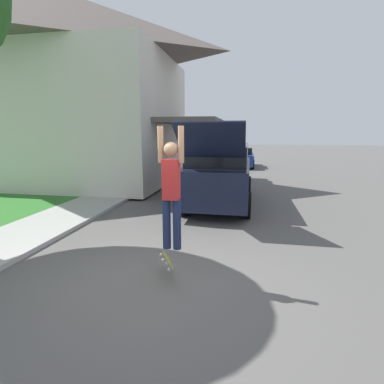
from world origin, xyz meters
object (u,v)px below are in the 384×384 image
at_px(skateboard, 168,260).
at_px(skateboarder, 171,187).
at_px(car_down_street, 241,157).
at_px(suv_parked, 220,172).

bearing_deg(skateboard, skateboarder, -36.14).
height_order(skateboarder, skateboard, skateboarder).
bearing_deg(car_down_street, suv_parked, -91.63).
bearing_deg(skateboard, car_down_street, 87.78).
relative_size(car_down_street, skateboarder, 2.14).
bearing_deg(suv_parked, skateboarder, -92.41).
xyz_separation_m(suv_parked, skateboarder, (-0.24, -5.59, 0.47)).
xyz_separation_m(car_down_street, skateboard, (-0.67, -17.31, -0.37)).
bearing_deg(suv_parked, car_down_street, 88.37).
relative_size(suv_parked, car_down_street, 1.39).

